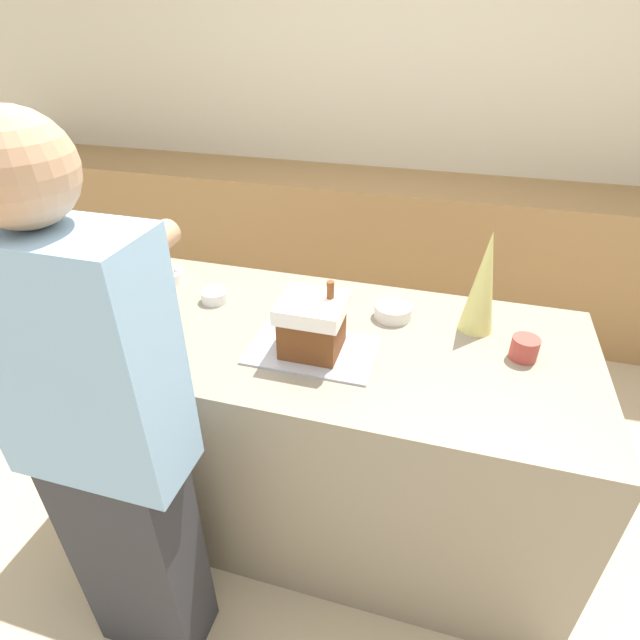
% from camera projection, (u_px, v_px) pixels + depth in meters
% --- Properties ---
extents(ground_plane, '(12.00, 12.00, 0.00)m').
position_uv_depth(ground_plane, '(319.00, 500.00, 2.23)').
color(ground_plane, '#C6B28E').
extents(wall_back, '(8.00, 0.05, 2.60)m').
position_uv_depth(wall_back, '(408.00, 110.00, 3.25)').
color(wall_back, beige).
rests_on(wall_back, ground_plane).
extents(back_cabinet_block, '(6.00, 0.60, 0.93)m').
position_uv_depth(back_cabinet_block, '(390.00, 247.00, 3.43)').
color(back_cabinet_block, '#9E7547').
rests_on(back_cabinet_block, ground_plane).
extents(kitchen_island, '(1.88, 0.84, 0.89)m').
position_uv_depth(kitchen_island, '(319.00, 427.00, 1.99)').
color(kitchen_island, gray).
rests_on(kitchen_island, ground_plane).
extents(baking_tray, '(0.42, 0.27, 0.01)m').
position_uv_depth(baking_tray, '(312.00, 350.00, 1.67)').
color(baking_tray, '#B2B2BC').
rests_on(baking_tray, kitchen_island).
extents(gingerbread_house, '(0.21, 0.20, 0.24)m').
position_uv_depth(gingerbread_house, '(312.00, 324.00, 1.61)').
color(gingerbread_house, brown).
rests_on(gingerbread_house, baking_tray).
extents(decorative_tree, '(0.12, 0.12, 0.37)m').
position_uv_depth(decorative_tree, '(483.00, 283.00, 1.69)').
color(decorative_tree, '#DBD675').
rests_on(decorative_tree, kitchen_island).
extents(candy_bowl_center_rear, '(0.10, 0.10, 0.04)m').
position_uv_depth(candy_bowl_center_rear, '(146.00, 297.00, 1.94)').
color(candy_bowl_center_rear, white).
rests_on(candy_bowl_center_rear, kitchen_island).
extents(candy_bowl_front_corner, '(0.10, 0.10, 0.04)m').
position_uv_depth(candy_bowl_front_corner, '(214.00, 295.00, 1.94)').
color(candy_bowl_front_corner, white).
rests_on(candy_bowl_front_corner, kitchen_island).
extents(candy_bowl_near_tray_right, '(0.14, 0.14, 0.05)m').
position_uv_depth(candy_bowl_near_tray_right, '(166.00, 276.00, 2.08)').
color(candy_bowl_near_tray_right, white).
rests_on(candy_bowl_near_tray_right, kitchen_island).
extents(candy_bowl_far_right, '(0.14, 0.14, 0.05)m').
position_uv_depth(candy_bowl_far_right, '(393.00, 310.00, 1.84)').
color(candy_bowl_far_right, white).
rests_on(candy_bowl_far_right, kitchen_island).
extents(mug, '(0.09, 0.09, 0.08)m').
position_uv_depth(mug, '(524.00, 348.00, 1.61)').
color(mug, '#B24238').
rests_on(mug, kitchen_island).
extents(person, '(0.45, 0.57, 1.73)m').
position_uv_depth(person, '(106.00, 445.00, 1.31)').
color(person, '#333338').
rests_on(person, ground_plane).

